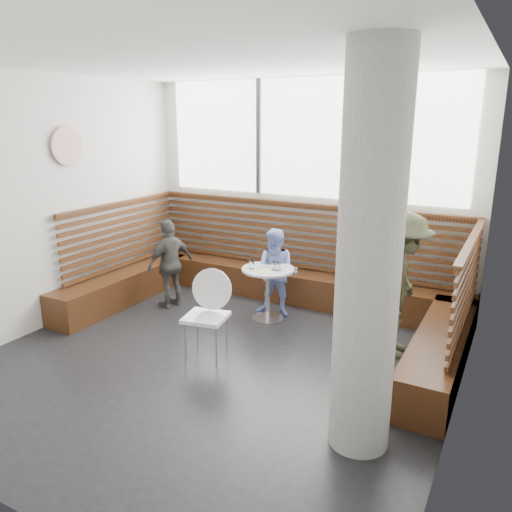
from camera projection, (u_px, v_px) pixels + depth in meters
The scene contains 15 objects.
room at pixel (210, 223), 5.18m from camera, with size 5.00×5.00×3.20m.
booth at pixel (282, 284), 6.99m from camera, with size 5.00×2.50×1.44m.
concrete_column at pixel (369, 260), 3.81m from camera, with size 0.50×0.50×3.20m, color gray.
wall_art at pixel (67, 146), 6.45m from camera, with size 0.50×0.50×0.03m, color white.
cafe_table at pixel (268, 283), 6.68m from camera, with size 0.70×0.70×0.72m.
cafe_chair at pixel (209, 307), 5.64m from camera, with size 0.48×0.47×1.00m.
adult_man at pixel (402, 285), 5.61m from camera, with size 1.08×0.62×1.67m, color #3E432C.
child_back at pixel (277, 273), 6.81m from camera, with size 0.59×0.46×1.22m, color #829AE2.
child_left at pixel (170, 264), 7.14m from camera, with size 0.75×0.31×1.28m, color #4A4743.
plate_near at pixel (265, 265), 6.75m from camera, with size 0.19×0.19×0.01m, color white.
plate_far at pixel (280, 265), 6.74m from camera, with size 0.21×0.21×0.01m, color white.
glass_left at pixel (252, 264), 6.61m from camera, with size 0.07×0.07×0.11m, color white.
glass_mid at pixel (274, 266), 6.56m from camera, with size 0.07×0.07×0.11m, color white.
glass_right at pixel (278, 266), 6.53m from camera, with size 0.07×0.07×0.11m, color white.
menu_card at pixel (264, 272), 6.48m from camera, with size 0.20×0.14×0.00m, color #A5C64C.
Camera 1 is at (2.84, -4.24, 2.65)m, focal length 35.00 mm.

